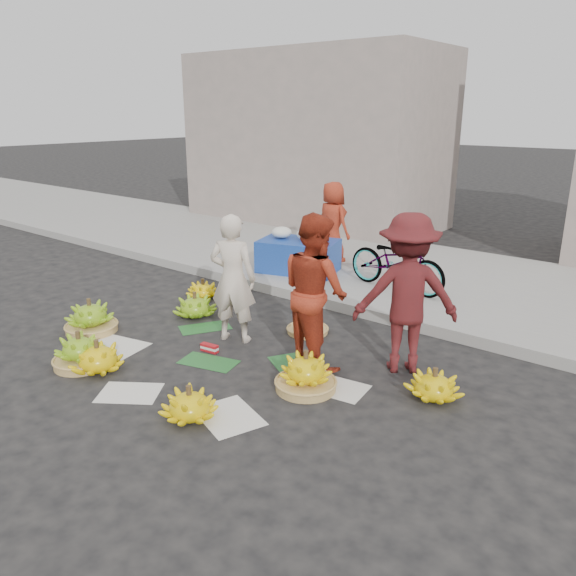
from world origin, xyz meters
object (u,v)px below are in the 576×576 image
Objects in this scene: banana_bunch_0 at (91,318)px; vendor_cream at (233,279)px; banana_bunch_4 at (306,373)px; bicycle at (397,262)px; flower_table at (299,254)px.

banana_bunch_0 is 1.97m from vendor_cream.
banana_bunch_0 is at bearing -171.33° from banana_bunch_4.
banana_bunch_0 is 0.41× the size of vendor_cream.
bicycle reaches higher than banana_bunch_4.
bicycle is (1.75, 0.13, 0.13)m from flower_table.
vendor_cream is 2.81m from flower_table.
vendor_cream is at bearing 30.66° from banana_bunch_0.
bicycle is (0.75, 2.73, -0.23)m from vendor_cream.
banana_bunch_0 is 3.12m from banana_bunch_4.
banana_bunch_4 is at bearing 139.65° from vendor_cream.
banana_bunch_0 is 0.44× the size of flower_table.
bicycle is at bearing 57.30° from banana_bunch_0.
flower_table is 1.76m from bicycle.
flower_table reaches higher than banana_bunch_4.
bicycle is at bearing 102.54° from banana_bunch_4.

